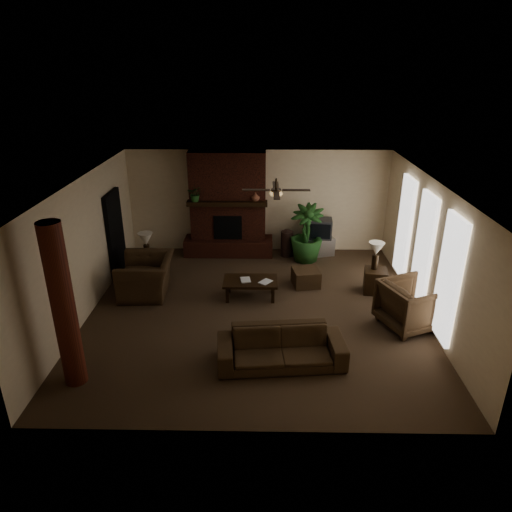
{
  "coord_description": "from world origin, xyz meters",
  "views": [
    {
      "loc": [
        0.16,
        -8.63,
        4.94
      ],
      "look_at": [
        0.0,
        0.4,
        1.1
      ],
      "focal_mm": 32.36,
      "sensor_mm": 36.0,
      "label": 1
    }
  ],
  "objects_px": {
    "lamp_right": "(376,251)",
    "armchair_right": "(411,303)",
    "side_table_left": "(146,269)",
    "armchair_left": "(146,270)",
    "sofa": "(281,342)",
    "floor_vase": "(287,241)",
    "ottoman": "(306,277)",
    "log_column": "(63,307)",
    "floor_plant": "(306,245)",
    "tv_stand": "(317,246)",
    "lamp_left": "(146,241)",
    "side_table_right": "(375,281)",
    "coffee_table": "(250,282)"
  },
  "relations": [
    {
      "from": "floor_vase",
      "to": "side_table_right",
      "type": "xyz_separation_m",
      "value": [
        1.93,
        -2.12,
        -0.16
      ]
    },
    {
      "from": "log_column",
      "to": "side_table_left",
      "type": "relative_size",
      "value": 5.09
    },
    {
      "from": "side_table_right",
      "to": "lamp_right",
      "type": "relative_size",
      "value": 0.85
    },
    {
      "from": "side_table_right",
      "to": "log_column",
      "type": "bearing_deg",
      "value": -149.63
    },
    {
      "from": "armchair_left",
      "to": "lamp_right",
      "type": "height_order",
      "value": "lamp_right"
    },
    {
      "from": "log_column",
      "to": "tv_stand",
      "type": "relative_size",
      "value": 3.29
    },
    {
      "from": "log_column",
      "to": "floor_plant",
      "type": "relative_size",
      "value": 1.83
    },
    {
      "from": "armchair_right",
      "to": "lamp_right",
      "type": "height_order",
      "value": "lamp_right"
    },
    {
      "from": "armchair_right",
      "to": "lamp_left",
      "type": "relative_size",
      "value": 1.62
    },
    {
      "from": "sofa",
      "to": "lamp_left",
      "type": "distance_m",
      "value": 4.61
    },
    {
      "from": "sofa",
      "to": "armchair_right",
      "type": "distance_m",
      "value": 2.9
    },
    {
      "from": "armchair_left",
      "to": "floor_plant",
      "type": "xyz_separation_m",
      "value": [
        3.77,
        1.97,
        -0.15
      ]
    },
    {
      "from": "side_table_left",
      "to": "sofa",
      "type": "bearing_deg",
      "value": -46.58
    },
    {
      "from": "side_table_left",
      "to": "lamp_right",
      "type": "distance_m",
      "value": 5.45
    },
    {
      "from": "tv_stand",
      "to": "floor_vase",
      "type": "xyz_separation_m",
      "value": [
        -0.84,
        -0.11,
        0.18
      ]
    },
    {
      "from": "armchair_left",
      "to": "floor_vase",
      "type": "height_order",
      "value": "armchair_left"
    },
    {
      "from": "lamp_right",
      "to": "armchair_right",
      "type": "bearing_deg",
      "value": -76.17
    },
    {
      "from": "log_column",
      "to": "lamp_left",
      "type": "xyz_separation_m",
      "value": [
        0.32,
        3.9,
        -0.4
      ]
    },
    {
      "from": "coffee_table",
      "to": "side_table_right",
      "type": "xyz_separation_m",
      "value": [
        2.86,
        0.33,
        -0.1
      ]
    },
    {
      "from": "log_column",
      "to": "side_table_right",
      "type": "xyz_separation_m",
      "value": [
        5.68,
        3.33,
        -1.12
      ]
    },
    {
      "from": "log_column",
      "to": "coffee_table",
      "type": "relative_size",
      "value": 2.33
    },
    {
      "from": "armchair_left",
      "to": "floor_vase",
      "type": "xyz_separation_m",
      "value": [
        3.29,
        2.28,
        -0.15
      ]
    },
    {
      "from": "ottoman",
      "to": "tv_stand",
      "type": "xyz_separation_m",
      "value": [
        0.47,
        1.9,
        0.05
      ]
    },
    {
      "from": "armchair_right",
      "to": "side_table_left",
      "type": "relative_size",
      "value": 1.92
    },
    {
      "from": "tv_stand",
      "to": "lamp_left",
      "type": "relative_size",
      "value": 1.31
    },
    {
      "from": "armchair_right",
      "to": "side_table_left",
      "type": "xyz_separation_m",
      "value": [
        -5.76,
        2.05,
        -0.25
      ]
    },
    {
      "from": "ottoman",
      "to": "sofa",
      "type": "bearing_deg",
      "value": -102.57
    },
    {
      "from": "coffee_table",
      "to": "lamp_right",
      "type": "bearing_deg",
      "value": 7.75
    },
    {
      "from": "side_table_left",
      "to": "side_table_right",
      "type": "bearing_deg",
      "value": -5.93
    },
    {
      "from": "coffee_table",
      "to": "floor_vase",
      "type": "distance_m",
      "value": 2.61
    },
    {
      "from": "ottoman",
      "to": "side_table_right",
      "type": "bearing_deg",
      "value": -11.5
    },
    {
      "from": "log_column",
      "to": "lamp_right",
      "type": "height_order",
      "value": "log_column"
    },
    {
      "from": "floor_plant",
      "to": "lamp_right",
      "type": "relative_size",
      "value": 2.35
    },
    {
      "from": "side_table_right",
      "to": "ottoman",
      "type": "bearing_deg",
      "value": 168.5
    },
    {
      "from": "tv_stand",
      "to": "coffee_table",
      "type": "bearing_deg",
      "value": -139.8
    },
    {
      "from": "armchair_left",
      "to": "lamp_right",
      "type": "bearing_deg",
      "value": 89.41
    },
    {
      "from": "log_column",
      "to": "side_table_left",
      "type": "distance_m",
      "value": 4.06
    },
    {
      "from": "ottoman",
      "to": "floor_vase",
      "type": "distance_m",
      "value": 1.85
    },
    {
      "from": "sofa",
      "to": "lamp_right",
      "type": "distance_m",
      "value": 3.64
    },
    {
      "from": "coffee_table",
      "to": "tv_stand",
      "type": "distance_m",
      "value": 3.1
    },
    {
      "from": "floor_vase",
      "to": "lamp_right",
      "type": "xyz_separation_m",
      "value": [
        1.9,
        -2.06,
        0.57
      ]
    },
    {
      "from": "log_column",
      "to": "floor_vase",
      "type": "distance_m",
      "value": 6.68
    },
    {
      "from": "log_column",
      "to": "coffee_table",
      "type": "height_order",
      "value": "log_column"
    },
    {
      "from": "floor_vase",
      "to": "ottoman",
      "type": "bearing_deg",
      "value": -78.36
    },
    {
      "from": "coffee_table",
      "to": "lamp_right",
      "type": "distance_m",
      "value": 2.92
    },
    {
      "from": "armchair_left",
      "to": "ottoman",
      "type": "bearing_deg",
      "value": 94.44
    },
    {
      "from": "floor_plant",
      "to": "lamp_right",
      "type": "height_order",
      "value": "lamp_right"
    },
    {
      "from": "log_column",
      "to": "side_table_left",
      "type": "xyz_separation_m",
      "value": [
        0.27,
        3.89,
        -1.12
      ]
    },
    {
      "from": "ottoman",
      "to": "floor_plant",
      "type": "relative_size",
      "value": 0.39
    },
    {
      "from": "sofa",
      "to": "armchair_right",
      "type": "relative_size",
      "value": 2.1
    }
  ]
}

